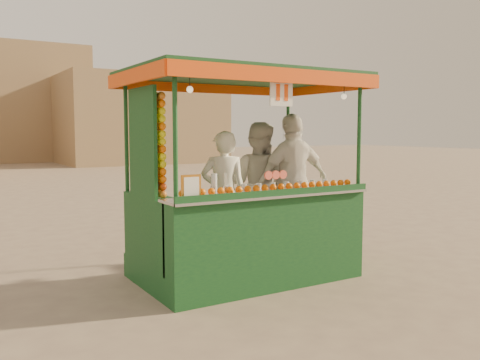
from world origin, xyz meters
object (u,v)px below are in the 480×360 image
vendor_middle (258,185)px  vendor_right (293,181)px  juice_cart (243,214)px  vendor_left (224,194)px

vendor_middle → vendor_right: vendor_right is taller
juice_cart → vendor_middle: 0.69m
vendor_middle → vendor_right: 0.48m
vendor_left → juice_cart: bearing=162.9°
juice_cart → vendor_right: juice_cart is taller
juice_cart → vendor_middle: bearing=39.0°
vendor_left → vendor_right: bearing=-161.0°
vendor_middle → vendor_right: (0.36, -0.31, 0.06)m
juice_cart → vendor_middle: size_ratio=1.70×
vendor_middle → juice_cart: bearing=91.2°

